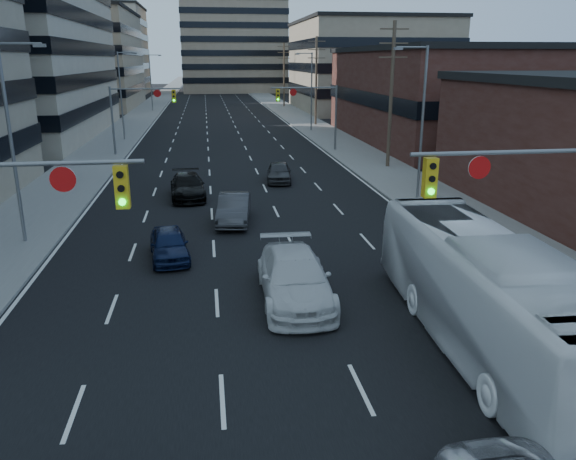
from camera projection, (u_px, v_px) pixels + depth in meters
The scene contains 25 objects.
road_surface at pixel (213, 96), 131.78m from camera, with size 18.00×300.00×0.02m, color black.
sidewalk_left at pixel (163, 96), 130.18m from camera, with size 5.00×300.00×0.15m, color slate.
sidewalk_right at pixel (262, 95), 133.34m from camera, with size 5.00×300.00×0.15m, color slate.
office_left_far at pixel (75, 61), 97.76m from camera, with size 20.00×30.00×16.00m, color gray.
storefront_right_mid at pixel (457, 97), 58.04m from camera, with size 20.00×30.00×9.00m, color #472119.
office_right_far at pixel (366, 67), 93.42m from camera, with size 22.00×28.00×14.00m, color gray.
bg_block_left at pixel (93, 52), 134.49m from camera, with size 24.00×24.00×20.00m, color #ADA089.
bg_block_right at pixel (346, 69), 134.43m from camera, with size 22.00×22.00×12.00m, color gray.
signal_near_right at pixel (539, 203), 16.06m from camera, with size 6.59×0.33×6.00m.
signal_far_left at pixel (139, 106), 49.01m from camera, with size 6.09×0.33×6.00m.
signal_far_right at pixel (311, 104), 51.12m from camera, with size 6.09×0.33×6.00m.
utility_pole_block at pixel (391, 93), 42.80m from camera, with size 2.20×0.28×11.00m.
utility_pole_midblock at pixel (316, 80), 71.19m from camera, with size 2.20×0.28×11.00m.
utility_pole_distant at pixel (284, 74), 99.59m from camera, with size 2.20×0.28×11.00m.
streetlight_left_near at pixel (14, 135), 24.77m from camera, with size 2.03×0.22×9.00m.
streetlight_left_mid at pixel (122, 92), 57.90m from camera, with size 2.03×0.22×9.00m.
streetlight_left_far at pixel (152, 80), 91.03m from camera, with size 2.03×0.22×9.00m.
streetlight_right_near at pixel (420, 117), 32.34m from camera, with size 2.03×0.22×9.00m.
streetlight_right_far at pixel (310, 88), 65.47m from camera, with size 2.03×0.22×9.00m.
white_van at pixel (295, 278), 19.85m from camera, with size 2.39×5.87×1.70m, color silver.
transit_bus at pixel (487, 294), 16.36m from camera, with size 2.88×12.30×3.43m, color white.
sedan_blue at pixel (169, 244), 24.04m from camera, with size 1.57×3.90×1.33m, color #0D1736.
sedan_grey_center at pixel (234, 209), 29.40m from camera, with size 1.59×4.55×1.50m, color #3A393C.
sedan_black_far at pixel (188, 186), 34.66m from camera, with size 2.05×5.05×1.46m, color black.
sedan_grey_right at pixel (279, 172), 39.25m from camera, with size 1.65×4.09×1.39m, color #343436.
Camera 1 is at (-1.92, -6.40, 8.26)m, focal length 35.00 mm.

